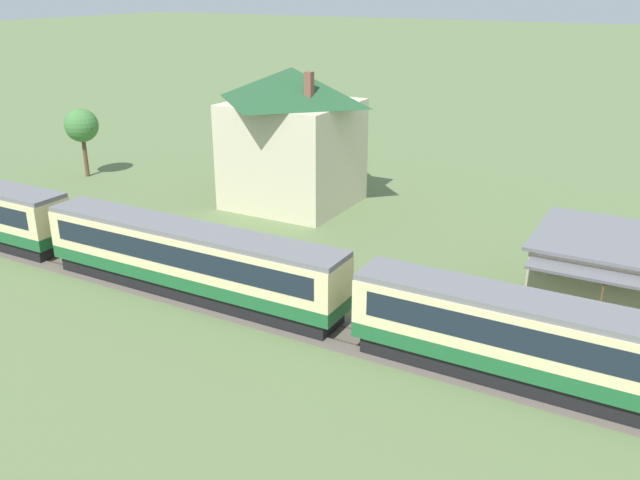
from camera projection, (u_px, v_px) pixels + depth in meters
The scene contains 5 objects.
passenger_train at pixel (193, 258), 39.36m from camera, with size 105.42×2.90×4.23m.
railway_track at pixel (230, 304), 39.04m from camera, with size 171.88×3.60×0.04m.
station_building at pixel (613, 271), 38.51m from camera, with size 8.83×9.33×3.98m.
station_house_dark_green_roof at pixel (293, 136), 54.61m from camera, with size 10.05×9.54×11.15m.
yard_tree_0 at pixel (82, 126), 62.87m from camera, with size 3.09×3.09×6.42m.
Camera 1 is at (-6.59, -28.09, 17.44)m, focal length 38.00 mm.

